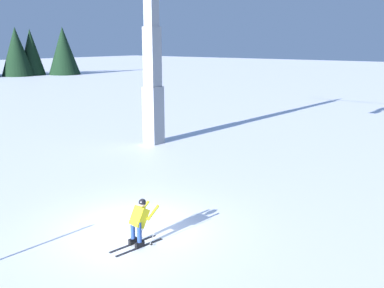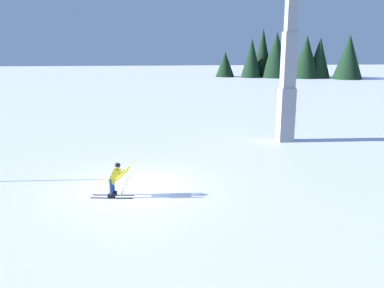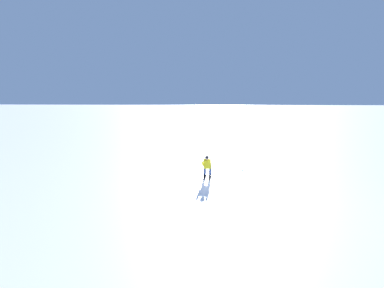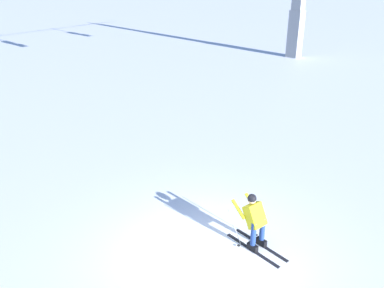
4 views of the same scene
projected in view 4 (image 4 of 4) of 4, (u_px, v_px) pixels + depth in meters
ground_plane at (204, 252)px, 9.77m from camera, size 260.00×260.00×0.00m
skier_carving_main at (254, 218)px, 9.71m from camera, size 0.78×1.67×1.48m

